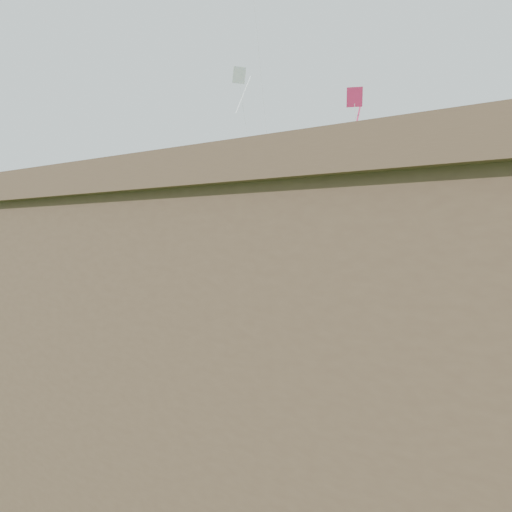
% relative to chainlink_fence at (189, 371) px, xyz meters
% --- Properties ---
extents(ground, '(160.00, 160.00, 0.00)m').
position_rel_chainlink_fence_xyz_m(ground, '(0.00, -6.00, -0.55)').
color(ground, '#22521C').
rests_on(ground, ground).
extents(sand_beach, '(72.00, 20.00, 0.02)m').
position_rel_chainlink_fence_xyz_m(sand_beach, '(0.00, 16.00, -0.55)').
color(sand_beach, '#C7BC90').
rests_on(sand_beach, ground).
extents(ocean, '(160.00, 68.00, 0.02)m').
position_rel_chainlink_fence_xyz_m(ocean, '(0.00, 60.00, -0.55)').
color(ocean, slate).
rests_on(ocean, ground).
extents(chainlink_fence, '(36.20, 0.20, 1.25)m').
position_rel_chainlink_fence_xyz_m(chainlink_fence, '(0.00, 0.00, 0.00)').
color(chainlink_fence, '#4B402A').
rests_on(chainlink_fence, ground).
extents(picnic_table, '(1.64, 1.26, 0.68)m').
position_rel_chainlink_fence_xyz_m(picnic_table, '(4.91, -2.82, -0.21)').
color(picnic_table, brown).
rests_on(picnic_table, ground).
extents(octopus_kite, '(4.25, 3.28, 8.02)m').
position_rel_chainlink_fence_xyz_m(octopus_kite, '(-4.24, 6.41, 7.26)').
color(octopus_kite, orange).
extents(kite_white, '(2.16, 2.10, 2.84)m').
position_rel_chainlink_fence_xyz_m(kite_white, '(-6.38, 13.56, 17.69)').
color(kite_white, white).
extents(kite_red, '(1.76, 2.04, 2.63)m').
position_rel_chainlink_fence_xyz_m(kite_red, '(3.36, 12.03, 14.15)').
color(kite_red, '#CB2354').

